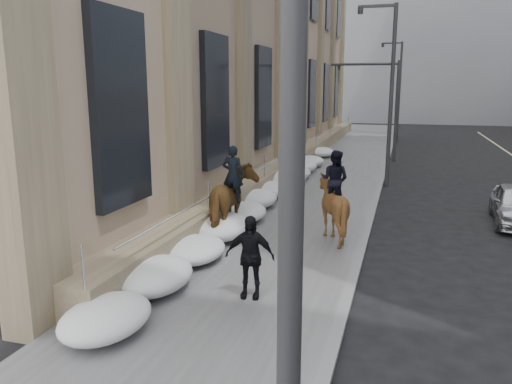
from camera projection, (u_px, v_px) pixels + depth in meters
ground at (218, 303)px, 10.61m from camera, size 140.00×140.00×0.00m
sidewalk at (307, 200)px, 19.96m from camera, size 5.00×80.00×0.12m
curb at (374, 204)px, 19.23m from camera, size 0.24×80.00×0.12m
limestone_building at (254, 9)px, 28.93m from camera, size 6.10×44.00×18.00m
bg_building_mid at (417, 9)px, 62.76m from camera, size 30.00×12.00×28.00m
bg_building_far at (347, 50)px, 77.64m from camera, size 24.00×12.00×20.00m
streetlight_near at (269, 79)px, 3.26m from camera, size 1.71×0.24×8.00m
streetlight_mid at (388, 85)px, 21.99m from camera, size 1.71×0.24×8.00m
streetlight_far at (398, 85)px, 40.73m from camera, size 1.71×0.24×8.00m
traffic_signal at (381, 95)px, 29.80m from camera, size 4.10×0.22×6.00m
snow_bank at (260, 198)px, 18.51m from camera, size 1.70×18.10×0.76m
mounted_horse_left at (233, 200)px, 14.76m from camera, size 1.32×2.56×2.71m
mounted_horse_right at (332, 203)px, 14.53m from camera, size 1.88×2.02×2.60m
pedestrian at (250, 257)px, 10.49m from camera, size 1.09×0.55×1.79m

